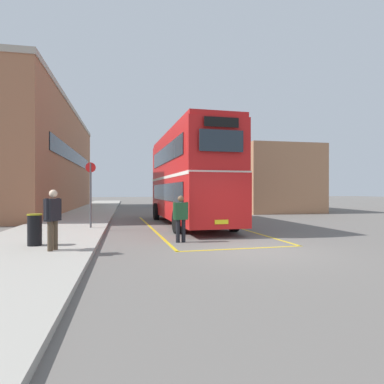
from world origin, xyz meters
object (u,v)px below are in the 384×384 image
(pedestrian_waiting_near, at_px, (53,215))
(bus_stop_sign, at_px, (91,189))
(pedestrian_boarding, at_px, (181,216))
(litter_bin, at_px, (35,230))
(single_deck_bus, at_px, (181,192))
(double_decker_bus, at_px, (188,176))

(pedestrian_waiting_near, bearing_deg, bus_stop_sign, 85.51)
(pedestrian_boarding, bearing_deg, litter_bin, -172.42)
(single_deck_bus, relative_size, pedestrian_waiting_near, 5.92)
(bus_stop_sign, bearing_deg, litter_bin, -104.00)
(single_deck_bus, relative_size, bus_stop_sign, 3.42)
(double_decker_bus, distance_m, pedestrian_waiting_near, 8.99)
(pedestrian_boarding, height_order, bus_stop_sign, bus_stop_sign)
(double_decker_bus, distance_m, single_deck_bus, 19.82)
(single_deck_bus, height_order, pedestrian_boarding, single_deck_bus)
(pedestrian_boarding, bearing_deg, bus_stop_sign, 130.30)
(double_decker_bus, bearing_deg, pedestrian_waiting_near, -125.51)
(single_deck_bus, distance_m, litter_bin, 27.32)
(pedestrian_waiting_near, height_order, litter_bin, pedestrian_waiting_near)
(double_decker_bus, bearing_deg, pedestrian_boarding, -103.41)
(litter_bin, distance_m, bus_stop_sign, 4.88)
(litter_bin, height_order, bus_stop_sign, bus_stop_sign)
(litter_bin, bearing_deg, pedestrian_boarding, 7.58)
(single_deck_bus, height_order, bus_stop_sign, same)
(double_decker_bus, height_order, bus_stop_sign, double_decker_bus)
(double_decker_bus, bearing_deg, litter_bin, -133.12)
(single_deck_bus, bearing_deg, pedestrian_waiting_near, -106.77)
(double_decker_bus, bearing_deg, single_deck_bus, 81.51)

